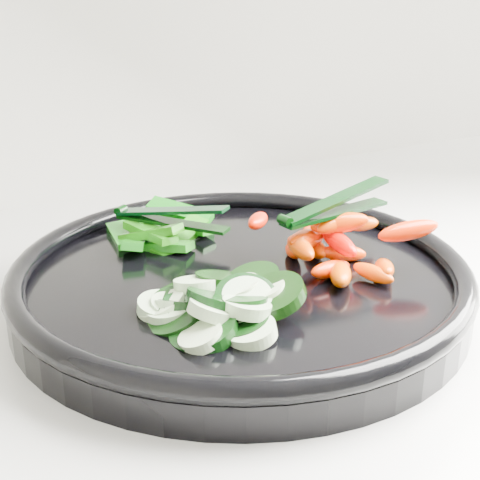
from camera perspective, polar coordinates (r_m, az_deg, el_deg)
veggie_tray at (r=0.55m, az=-0.00°, el=-3.35°), size 0.45×0.45×0.04m
cucumber_pile at (r=0.48m, az=-2.45°, el=-5.55°), size 0.13×0.13×0.04m
carrot_pile at (r=0.57m, az=8.11°, el=-0.26°), size 0.14×0.13×0.05m
pepper_pile at (r=0.62m, az=-6.78°, el=0.58°), size 0.11×0.11×0.04m
tong_carrot at (r=0.56m, az=7.90°, el=2.79°), size 0.11×0.03×0.02m
tong_pepper at (r=0.61m, az=-6.14°, el=2.04°), size 0.08×0.10×0.02m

